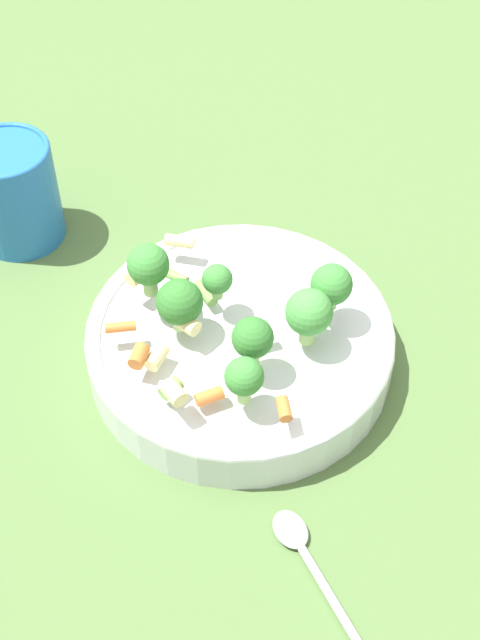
# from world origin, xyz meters

# --- Properties ---
(ground_plane) EXTENTS (3.00, 3.00, 0.00)m
(ground_plane) POSITION_xyz_m (0.00, 0.00, 0.00)
(ground_plane) COLOR #4C6B38
(bowl) EXTENTS (0.28, 0.28, 0.05)m
(bowl) POSITION_xyz_m (0.00, 0.00, 0.03)
(bowl) COLOR silver
(bowl) RESTS_ON ground_plane
(pasta_salad) EXTENTS (0.20, 0.23, 0.07)m
(pasta_salad) POSITION_xyz_m (-0.01, -0.01, 0.08)
(pasta_salad) COLOR #8CB766
(pasta_salad) RESTS_ON bowl
(cup) EXTENTS (0.09, 0.09, 0.11)m
(cup) POSITION_xyz_m (-0.05, 0.28, 0.06)
(cup) COLOR #2366B2
(cup) RESTS_ON ground_plane
(spoon) EXTENTS (0.06, 0.18, 0.01)m
(spoon) POSITION_xyz_m (-0.10, -0.20, 0.01)
(spoon) COLOR silver
(spoon) RESTS_ON ground_plane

